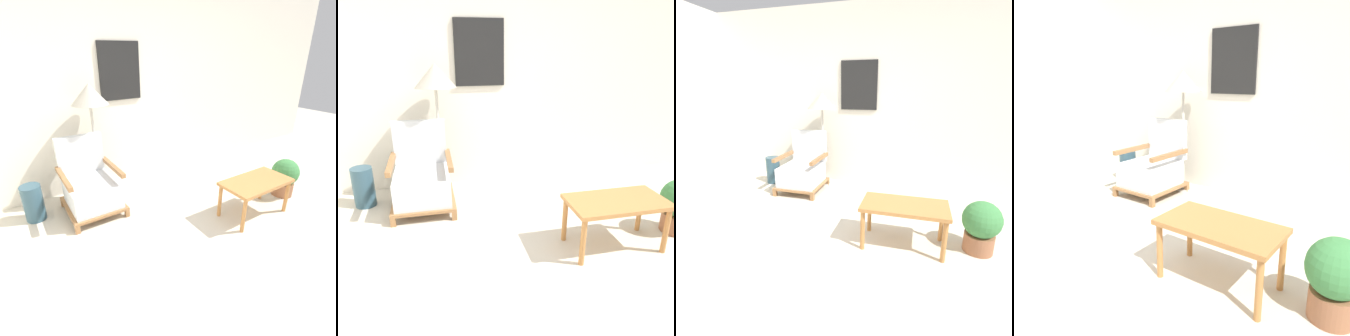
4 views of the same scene
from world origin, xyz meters
TOP-DOWN VIEW (x-y plane):
  - ground_plane at (0.00, 0.00)m, footprint 14.00×14.00m
  - wall_back at (-0.00, 2.42)m, footprint 8.00×0.09m
  - armchair at (-0.99, 1.80)m, footprint 0.63×0.70m
  - floor_lamp at (-0.78, 2.12)m, footprint 0.44×0.44m
  - coffee_table at (0.58, 0.68)m, footprint 0.82×0.44m
  - vase at (-1.61, 1.98)m, footprint 0.22×0.22m

SIDE VIEW (x-z plane):
  - ground_plane at x=0.00m, z-range 0.00..0.00m
  - vase at x=-1.61m, z-range 0.00..0.43m
  - armchair at x=-0.99m, z-range -0.13..0.75m
  - coffee_table at x=0.58m, z-range 0.16..0.60m
  - floor_lamp at x=-0.78m, z-range 0.55..2.01m
  - wall_back at x=0.00m, z-range 0.00..2.70m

